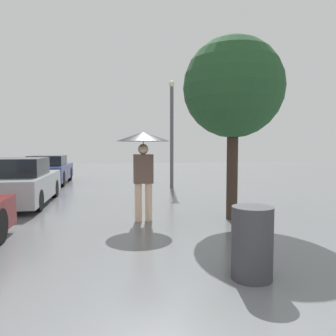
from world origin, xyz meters
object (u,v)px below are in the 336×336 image
parked_car_farthest (49,170)px  tree (233,88)px  pedestrian (143,149)px  street_lamp (172,129)px  parked_car_middle (20,183)px  trash_bin (252,243)px

parked_car_farthest → tree: tree is taller
pedestrian → parked_car_farthest: pedestrian is taller
street_lamp → tree: bearing=-86.7°
parked_car_middle → trash_bin: parked_car_middle is taller
trash_bin → tree: bearing=73.4°
parked_car_middle → street_lamp: bearing=30.8°
tree → street_lamp: size_ratio=0.97×
parked_car_middle → parked_car_farthest: parked_car_middle is taller
parked_car_farthest → parked_car_middle: bearing=-88.3°
parked_car_middle → street_lamp: (5.02, 3.00, 1.74)m
street_lamp → trash_bin: 9.37m
parked_car_farthest → trash_bin: size_ratio=4.29×
parked_car_middle → tree: size_ratio=0.95×
pedestrian → tree: tree is taller
pedestrian → street_lamp: 6.01m
parked_car_farthest → trash_bin: (4.54, -11.46, -0.14)m
street_lamp → pedestrian: bearing=-106.5°
tree → street_lamp: street_lamp is taller
tree → trash_bin: bearing=-106.6°
pedestrian → trash_bin: size_ratio=2.16×
tree → street_lamp: 5.90m
parked_car_middle → trash_bin: (4.38, -6.16, -0.15)m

